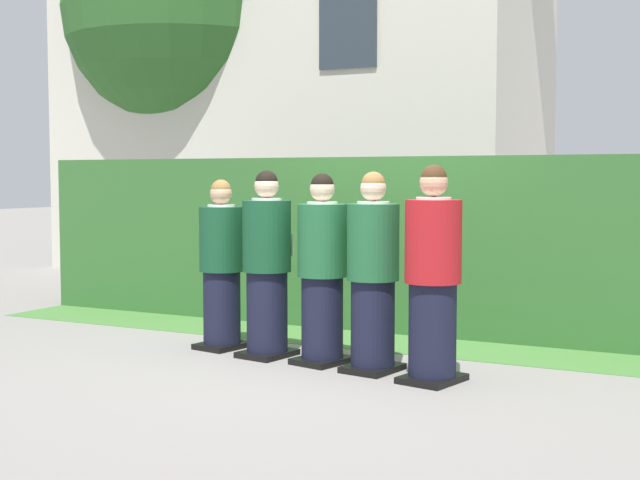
{
  "coord_description": "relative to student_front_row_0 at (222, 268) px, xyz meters",
  "views": [
    {
      "loc": [
        3.39,
        -6.62,
        1.58
      ],
      "look_at": [
        0.0,
        0.0,
        1.05
      ],
      "focal_mm": 49.94,
      "sensor_mm": 36.0,
      "label": 1
    }
  ],
  "objects": [
    {
      "name": "ground_plane",
      "position": [
        1.11,
        -0.19,
        -0.74
      ],
      "size": [
        60.0,
        60.0,
        0.0
      ],
      "primitive_type": "plane",
      "color": "gray"
    },
    {
      "name": "student_front_row_0",
      "position": [
        0.0,
        0.0,
        0.0
      ],
      "size": [
        0.43,
        0.53,
        1.55
      ],
      "color": "black",
      "rests_on": "ground"
    },
    {
      "name": "student_front_row_1",
      "position": [
        0.56,
        -0.13,
        0.04
      ],
      "size": [
        0.45,
        0.55,
        1.64
      ],
      "color": "black",
      "rests_on": "ground"
    },
    {
      "name": "student_front_row_2",
      "position": [
        1.12,
        -0.17,
        0.03
      ],
      "size": [
        0.47,
        0.55,
        1.61
      ],
      "color": "black",
      "rests_on": "ground"
    },
    {
      "name": "student_front_row_3",
      "position": [
        1.63,
        -0.26,
        0.03
      ],
      "size": [
        0.44,
        0.54,
        1.62
      ],
      "color": "black",
      "rests_on": "ground"
    },
    {
      "name": "student_in_red_blazer",
      "position": [
        2.19,
        -0.4,
        0.06
      ],
      "size": [
        0.47,
        0.56,
        1.67
      ],
      "color": "black",
      "rests_on": "ground"
    },
    {
      "name": "hedge",
      "position": [
        1.11,
        1.73,
        0.15
      ],
      "size": [
        8.76,
        0.7,
        1.78
      ],
      "color": "#33662D",
      "rests_on": "ground"
    },
    {
      "name": "school_building_main",
      "position": [
        -2.79,
        6.64,
        3.52
      ],
      "size": [
        8.38,
        3.78,
        8.31
      ],
      "color": "beige",
      "rests_on": "ground"
    },
    {
      "name": "oak_tree_left",
      "position": [
        -4.55,
        5.74,
        3.62
      ],
      "size": [
        4.0,
        4.0,
        6.37
      ],
      "color": "brown",
      "rests_on": "ground"
    },
    {
      "name": "lawn_strip",
      "position": [
        1.11,
        0.93,
        -0.74
      ],
      "size": [
        8.76,
        0.9,
        0.01
      ],
      "primitive_type": "cube",
      "color": "#477A38",
      "rests_on": "ground"
    }
  ]
}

